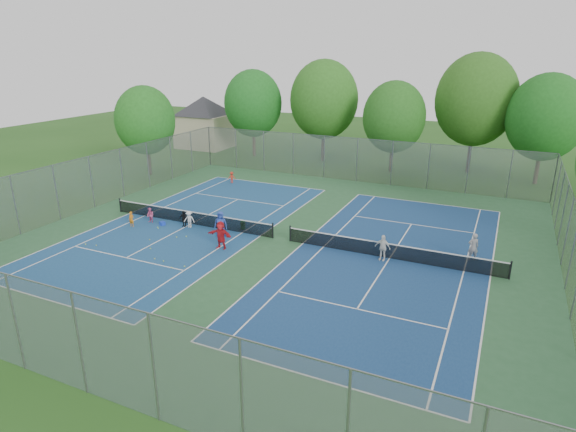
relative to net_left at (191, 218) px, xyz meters
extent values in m
plane|color=#245119|center=(7.00, 0.00, -0.46)|extent=(120.00, 120.00, 0.00)
cube|color=#2B5A34|center=(7.00, 0.00, -0.45)|extent=(32.00, 32.00, 0.01)
cube|color=navy|center=(0.00, 0.00, -0.44)|extent=(10.97, 23.77, 0.01)
cube|color=navy|center=(14.00, 0.00, -0.44)|extent=(10.97, 23.77, 0.01)
cube|color=black|center=(0.00, 0.00, 0.00)|extent=(12.87, 0.10, 0.91)
cube|color=black|center=(14.00, 0.00, 0.00)|extent=(12.87, 0.10, 0.91)
cube|color=gray|center=(7.00, 16.00, 1.54)|extent=(32.00, 0.10, 4.00)
cube|color=gray|center=(7.00, -16.00, 1.54)|extent=(32.00, 0.10, 4.00)
cube|color=gray|center=(-9.00, 0.00, 1.54)|extent=(0.10, 32.00, 4.00)
cube|color=gray|center=(23.00, 0.00, 1.54)|extent=(0.10, 32.00, 4.00)
cube|color=#B7A88C|center=(-15.00, 24.00, 1.54)|extent=(6.00, 5.00, 4.00)
pyramid|color=#2D2D33|center=(-15.00, 24.00, 5.74)|extent=(11.03, 11.03, 2.20)
cylinder|color=#443326|center=(-7.00, 22.00, 1.29)|extent=(0.36, 0.36, 3.50)
ellipsoid|color=#1B5F1D|center=(-7.00, 22.00, 5.45)|extent=(6.40, 6.40, 7.36)
cylinder|color=#443326|center=(1.00, 23.00, 1.47)|extent=(0.36, 0.36, 3.85)
ellipsoid|color=#2B631C|center=(1.00, 23.00, 6.10)|extent=(7.20, 7.20, 8.28)
cylinder|color=#443326|center=(9.00, 21.00, 1.12)|extent=(0.36, 0.36, 3.15)
ellipsoid|color=#235B1A|center=(9.00, 21.00, 4.95)|extent=(6.00, 6.00, 6.90)
cylinder|color=#443326|center=(16.00, 24.00, 1.65)|extent=(0.36, 0.36, 4.20)
ellipsoid|color=#2B5A1A|center=(16.00, 24.00, 6.59)|extent=(7.60, 7.60, 8.74)
cylinder|color=#443326|center=(22.00, 22.00, 1.29)|extent=(0.36, 0.36, 3.50)
ellipsoid|color=#1B5A1A|center=(22.00, 22.00, 5.52)|extent=(6.60, 6.60, 7.59)
cylinder|color=#443326|center=(-12.00, 10.00, 1.12)|extent=(0.36, 0.36, 3.15)
ellipsoid|color=#21641D|center=(-12.00, 10.00, 4.79)|extent=(5.60, 5.60, 6.44)
cube|color=blue|center=(-1.66, -1.05, -0.32)|extent=(0.40, 0.40, 0.27)
cube|color=#238035|center=(3.79, 0.64, -0.18)|extent=(0.37, 0.37, 0.55)
imported|color=orange|center=(-3.39, -2.13, 0.08)|extent=(0.42, 0.30, 1.08)
imported|color=#D45284|center=(-2.73, -0.96, 0.09)|extent=(0.58, 0.49, 1.09)
imported|color=silver|center=(0.31, -0.60, 0.14)|extent=(0.85, 0.61, 1.19)
imported|color=black|center=(-0.14, -0.60, 0.11)|extent=(0.68, 0.30, 1.14)
imported|color=#294299|center=(3.20, -1.16, 0.41)|extent=(0.99, 0.83, 1.73)
imported|color=red|center=(4.27, -2.83, 0.42)|extent=(1.64, 0.55, 1.76)
imported|color=red|center=(-3.13, 10.68, 0.07)|extent=(0.77, 0.59, 1.05)
imported|color=gray|center=(18.36, 1.77, 0.38)|extent=(0.72, 0.62, 1.66)
imported|color=silver|center=(13.63, -0.38, 0.32)|extent=(0.95, 0.48, 1.56)
sphere|color=#D9F539|center=(1.19, -2.19, -0.42)|extent=(0.07, 0.07, 0.07)
sphere|color=gold|center=(-2.97, -5.78, -0.42)|extent=(0.07, 0.07, 0.07)
sphere|color=#AAD030|center=(2.31, -5.91, -0.42)|extent=(0.07, 0.07, 0.07)
sphere|color=#BBD130|center=(0.69, -2.56, -0.42)|extent=(0.07, 0.07, 0.07)
sphere|color=#B7DD33|center=(-1.46, -1.74, -0.42)|extent=(0.07, 0.07, 0.07)
sphere|color=#D1E535|center=(-3.73, -5.91, -0.42)|extent=(0.07, 0.07, 0.07)
sphere|color=#BEE735|center=(0.41, -4.77, -0.42)|extent=(0.07, 0.07, 0.07)
sphere|color=gold|center=(-0.60, -3.64, -0.42)|extent=(0.07, 0.07, 0.07)
sphere|color=#ADD431|center=(-1.62, -1.61, -0.42)|extent=(0.07, 0.07, 0.07)
sphere|color=yellow|center=(1.64, -5.87, -0.42)|extent=(0.07, 0.07, 0.07)
sphere|color=#DCF438|center=(3.84, -6.00, -0.42)|extent=(0.07, 0.07, 0.07)
sphere|color=#D6EA36|center=(3.31, -6.44, -0.42)|extent=(0.07, 0.07, 0.07)
camera|label=1|loc=(19.41, -25.79, 11.06)|focal=30.00mm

